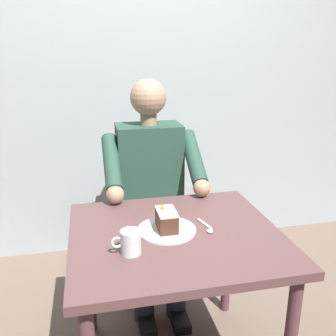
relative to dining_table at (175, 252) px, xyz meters
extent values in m
cube|color=#A7B3B6|center=(0.00, -1.26, 0.89)|extent=(6.40, 0.12, 3.00)
cube|color=brown|center=(0.00, 0.00, 0.08)|extent=(0.87, 0.78, 0.04)
cylinder|color=brown|center=(-0.37, -0.33, -0.27)|extent=(0.05, 0.05, 0.68)
cylinder|color=brown|center=(0.37, -0.33, -0.27)|extent=(0.05, 0.05, 0.68)
cube|color=#544A4C|center=(0.00, -0.67, -0.18)|extent=(0.42, 0.42, 0.04)
cube|color=#544A4C|center=(0.00, -0.86, 0.07)|extent=(0.38, 0.04, 0.45)
cylinder|color=#544A4C|center=(-0.18, -0.49, -0.39)|extent=(0.04, 0.04, 0.43)
cylinder|color=#544A4C|center=(0.18, -0.49, -0.39)|extent=(0.04, 0.04, 0.43)
cylinder|color=#544A4C|center=(-0.18, -0.85, -0.39)|extent=(0.04, 0.04, 0.43)
cylinder|color=#544A4C|center=(0.18, -0.85, -0.39)|extent=(0.04, 0.04, 0.43)
cube|color=#28493A|center=(0.00, -0.65, 0.13)|extent=(0.36, 0.22, 0.58)
sphere|color=tan|center=(0.00, -0.65, 0.57)|extent=(0.20, 0.20, 0.20)
cylinder|color=tan|center=(0.00, -0.65, 0.45)|extent=(0.09, 0.09, 0.06)
cylinder|color=#28493A|center=(-0.22, -0.51, 0.26)|extent=(0.08, 0.33, 0.26)
sphere|color=tan|center=(-0.22, -0.35, 0.14)|extent=(0.09, 0.09, 0.09)
cylinder|color=#28493A|center=(0.22, -0.51, 0.26)|extent=(0.08, 0.33, 0.26)
sphere|color=tan|center=(0.22, -0.35, 0.14)|extent=(0.09, 0.09, 0.09)
cylinder|color=#2B3041|center=(-0.09, -0.53, -0.18)|extent=(0.13, 0.38, 0.14)
cylinder|color=#2B3041|center=(0.09, -0.53, -0.18)|extent=(0.13, 0.38, 0.14)
cylinder|color=#2B3041|center=(-0.09, -0.35, -0.40)|extent=(0.11, 0.11, 0.41)
cube|color=black|center=(-0.09, -0.29, -0.58)|extent=(0.09, 0.22, 0.05)
cylinder|color=#2B3041|center=(0.09, -0.35, -0.40)|extent=(0.11, 0.11, 0.41)
cube|color=black|center=(0.09, -0.29, -0.58)|extent=(0.09, 0.22, 0.05)
cylinder|color=white|center=(0.03, -0.02, 0.10)|extent=(0.25, 0.25, 0.01)
cube|color=#522D20|center=(0.03, -0.02, 0.14)|extent=(0.08, 0.12, 0.07)
cube|color=beige|center=(0.03, -0.02, 0.18)|extent=(0.08, 0.13, 0.01)
sphere|color=gold|center=(0.05, -0.04, 0.20)|extent=(0.02, 0.02, 0.02)
cylinder|color=white|center=(0.20, 0.13, 0.14)|extent=(0.08, 0.08, 0.09)
torus|color=white|center=(0.25, 0.13, 0.14)|extent=(0.05, 0.01, 0.05)
cylinder|color=black|center=(0.20, 0.13, 0.18)|extent=(0.07, 0.07, 0.01)
cube|color=silver|center=(-0.14, -0.04, 0.10)|extent=(0.04, 0.11, 0.01)
ellipsoid|color=silver|center=(-0.14, 0.03, 0.10)|extent=(0.03, 0.04, 0.01)
camera|label=1|loc=(0.32, 1.34, 0.82)|focal=39.53mm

